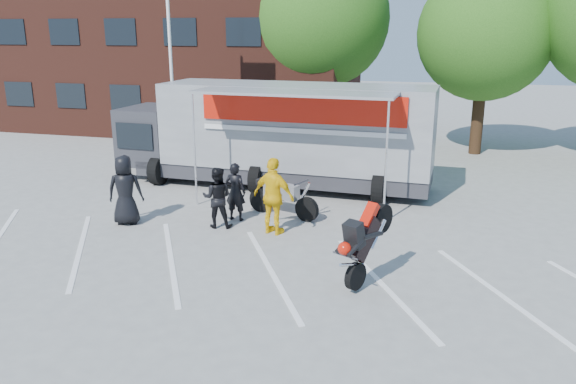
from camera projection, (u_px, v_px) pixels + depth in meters
The scene contains 13 objects.
ground at pixel (247, 289), 11.38m from camera, with size 100.00×100.00×0.00m, color #999994.
parking_bay_lines at pixel (262, 269), 12.30m from camera, with size 18.00×5.00×0.01m, color white.
office_building at pixel (181, 61), 29.65m from camera, with size 18.00×8.00×7.00m, color #4F2319.
flagpole at pixel (175, 31), 20.85m from camera, with size 1.61×0.12×8.00m.
tree_left at pixel (321, 19), 25.17m from camera, with size 6.12×6.12×8.64m.
tree_mid at pixel (485, 33), 22.63m from camera, with size 5.44×5.44×7.68m.
transporter_truck at pixel (282, 186), 18.93m from camera, with size 10.70×5.15×3.40m, color #909498, non-canonical shape.
parked_motorcycle at pixel (283, 216), 15.87m from camera, with size 0.77×2.32×1.21m, color #A6A5AA, non-canonical shape.
stunt_bike_rider at pixel (373, 282), 11.69m from camera, with size 0.75×1.60×1.88m, color black, non-canonical shape.
spectator_leather_a at pixel (125, 190), 14.99m from camera, with size 0.92×0.60×1.89m, color black.
spectator_leather_b at pixel (235, 192), 15.33m from camera, with size 0.59×0.39×1.62m, color black.
spectator_leather_c at pixel (217, 197), 14.78m from camera, with size 0.79×0.62×1.63m, color black.
spectator_hivis at pixel (274, 196), 14.23m from camera, with size 1.17×0.49×2.00m, color yellow.
Camera 1 is at (3.57, -9.79, 5.04)m, focal length 35.00 mm.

